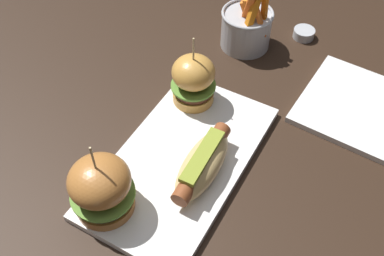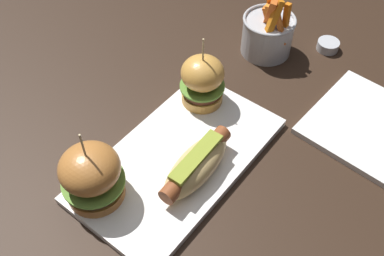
% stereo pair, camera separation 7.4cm
% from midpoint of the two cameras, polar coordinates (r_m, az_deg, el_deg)
% --- Properties ---
extents(ground_plane, '(3.00, 3.00, 0.00)m').
position_cam_midpoint_polar(ground_plane, '(0.77, 1.07, -4.44)').
color(ground_plane, black).
extents(platter_main, '(0.37, 0.20, 0.01)m').
position_cam_midpoint_polar(platter_main, '(0.76, 1.08, -4.12)').
color(platter_main, white).
rests_on(platter_main, ground).
extents(hot_dog, '(0.16, 0.06, 0.05)m').
position_cam_midpoint_polar(hot_dog, '(0.72, 3.52, -4.84)').
color(hot_dog, tan).
rests_on(hot_dog, platter_main).
extents(slider_left, '(0.10, 0.10, 0.14)m').
position_cam_midpoint_polar(slider_left, '(0.68, -9.64, -6.08)').
color(slider_left, '#B46F33').
rests_on(slider_left, platter_main).
extents(slider_right, '(0.08, 0.08, 0.14)m').
position_cam_midpoint_polar(slider_right, '(0.81, 3.97, 5.92)').
color(slider_right, gold).
rests_on(slider_right, platter_main).
extents(fries_bucket, '(0.11, 0.11, 0.14)m').
position_cam_midpoint_polar(fries_bucket, '(0.96, 11.87, 11.62)').
color(fries_bucket, '#B7BABF').
rests_on(fries_bucket, ground).
extents(sauce_ramekin, '(0.05, 0.05, 0.02)m').
position_cam_midpoint_polar(sauce_ramekin, '(1.02, 18.95, 9.82)').
color(sauce_ramekin, '#B7BABF').
rests_on(sauce_ramekin, ground).
extents(side_plate, '(0.22, 0.22, 0.01)m').
position_cam_midpoint_polar(side_plate, '(0.88, 24.08, -0.02)').
color(side_plate, white).
rests_on(side_plate, ground).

